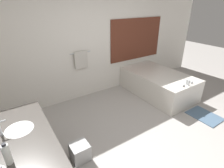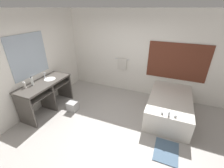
{
  "view_description": "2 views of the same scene",
  "coord_description": "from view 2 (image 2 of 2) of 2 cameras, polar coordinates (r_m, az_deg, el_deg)",
  "views": [
    {
      "loc": [
        -1.86,
        -1.5,
        2.22
      ],
      "look_at": [
        -0.35,
        0.77,
        0.92
      ],
      "focal_mm": 28.0,
      "sensor_mm": 36.0,
      "label": 1
    },
    {
      "loc": [
        1.25,
        -2.47,
        2.7
      ],
      "look_at": [
        -0.14,
        0.87,
        0.85
      ],
      "focal_mm": 24.0,
      "sensor_mm": 36.0,
      "label": 2
    }
  ],
  "objects": [
    {
      "name": "sink_faucet",
      "position": [
        4.71,
        -24.31,
        3.07
      ],
      "size": [
        0.09,
        0.04,
        0.18
      ],
      "color": "silver",
      "rests_on": "vanity_counter"
    },
    {
      "name": "vanity_counter",
      "position": [
        4.59,
        -23.8,
        -1.89
      ],
      "size": [
        0.63,
        1.52,
        0.89
      ],
      "color": "#4C4742",
      "rests_on": "ground_plane"
    },
    {
      "name": "bathtub",
      "position": [
        4.43,
        20.95,
        -7.54
      ],
      "size": [
        1.07,
        1.85,
        0.69
      ],
      "color": "silver",
      "rests_on": "ground_plane"
    },
    {
      "name": "water_bottle_1",
      "position": [
        4.41,
        -28.23,
        0.93
      ],
      "size": [
        0.06,
        0.06,
        0.23
      ],
      "color": "silver",
      "rests_on": "vanity_counter"
    },
    {
      "name": "soap_dispenser",
      "position": [
        4.35,
        -30.38,
        -0.34
      ],
      "size": [
        0.06,
        0.06,
        0.18
      ],
      "color": "white",
      "rests_on": "vanity_counter"
    },
    {
      "name": "ground_plane",
      "position": [
        3.87,
        -3.18,
        -17.25
      ],
      "size": [
        16.0,
        16.0,
        0.0
      ],
      "primitive_type": "plane",
      "color": "#A8A39E",
      "rests_on": "ground"
    },
    {
      "name": "wall_back_with_blinds",
      "position": [
        5.03,
        8.11,
        11.23
      ],
      "size": [
        7.4,
        0.13,
        2.7
      ],
      "color": "white",
      "rests_on": "ground_plane"
    },
    {
      "name": "bath_mat",
      "position": [
        3.63,
        19.92,
        -22.93
      ],
      "size": [
        0.48,
        0.63,
        0.02
      ],
      "color": "slate",
      "rests_on": "ground_plane"
    },
    {
      "name": "waste_bin",
      "position": [
        4.56,
        -14.71,
        -8.16
      ],
      "size": [
        0.27,
        0.27,
        0.28
      ],
      "color": "#B2B2B2",
      "rests_on": "ground_plane"
    },
    {
      "name": "wall_left_with_mirror",
      "position": [
        4.48,
        -30.53,
        5.78
      ],
      "size": [
        0.08,
        7.4,
        2.7
      ],
      "color": "white",
      "rests_on": "ground_plane"
    }
  ]
}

